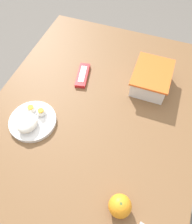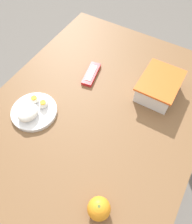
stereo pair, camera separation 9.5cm
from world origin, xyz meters
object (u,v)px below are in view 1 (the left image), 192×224
(food_container, at_px, (151,79))
(rice_plate, at_px, (32,121))
(candy_bar, at_px, (83,75))
(orange_fruit, at_px, (120,206))

(food_container, relative_size, rice_plate, 1.08)
(candy_bar, bearing_deg, orange_fruit, 33.27)
(rice_plate, height_order, candy_bar, rice_plate)
(rice_plate, relative_size, candy_bar, 1.26)
(food_container, height_order, orange_fruit, food_container)
(orange_fruit, bearing_deg, food_container, -177.94)
(candy_bar, bearing_deg, rice_plate, -17.41)
(food_container, xyz_separation_m, orange_fruit, (0.59, 0.02, -0.00))
(food_container, distance_m, candy_bar, 0.33)
(food_container, height_order, rice_plate, food_container)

